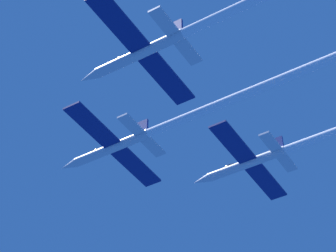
# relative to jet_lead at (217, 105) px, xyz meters

# --- Properties ---
(jet_lead) EXTENTS (19.84, 60.25, 3.29)m
(jet_lead) POSITION_rel_jet_lead_xyz_m (0.00, 0.00, 0.00)
(jet_lead) COLOR silver
(jet_left_wing) EXTENTS (19.84, 56.86, 3.29)m
(jet_left_wing) POSITION_rel_jet_lead_xyz_m (-12.87, -11.66, -0.12)
(jet_left_wing) COLOR silver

